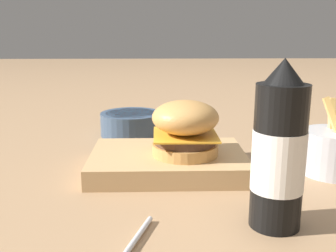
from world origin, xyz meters
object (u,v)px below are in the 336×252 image
object	(u,v)px
burger	(185,128)
fries_basket	(333,151)
serving_board	(168,161)
side_bowl	(131,123)
ketchup_bottle	(279,153)

from	to	relation	value
burger	fries_basket	world-z (taller)	fries_basket
serving_board	side_bowl	distance (m)	0.27
side_bowl	serving_board	bearing A→B (deg)	-72.10
serving_board	fries_basket	size ratio (longest dim) A/B	1.95
serving_board	side_bowl	xyz separation A→B (m)	(-0.08, 0.26, 0.01)
ketchup_bottle	fries_basket	world-z (taller)	ketchup_bottle
ketchup_bottle	fries_basket	distance (m)	0.26
ketchup_bottle	side_bowl	distance (m)	0.53
serving_board	ketchup_bottle	bearing A→B (deg)	-57.69
fries_basket	side_bowl	size ratio (longest dim) A/B	0.96
burger	ketchup_bottle	world-z (taller)	ketchup_bottle
ketchup_bottle	side_bowl	world-z (taller)	ketchup_bottle
ketchup_bottle	side_bowl	xyz separation A→B (m)	(-0.22, 0.48, -0.07)
serving_board	side_bowl	world-z (taller)	side_bowl
burger	ketchup_bottle	size ratio (longest dim) A/B	0.54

